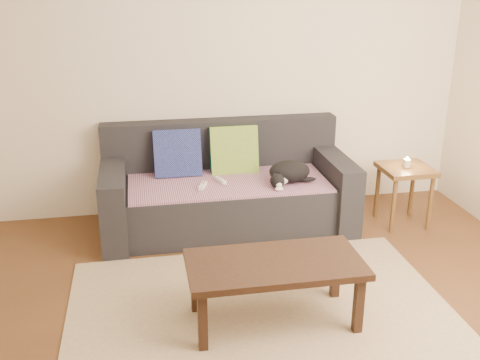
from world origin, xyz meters
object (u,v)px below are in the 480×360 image
object	(u,v)px
cat	(289,172)
coffee_table	(275,269)
sofa	(227,192)
wii_remote_a	(221,180)
wii_remote_b	(203,186)
side_table	(405,177)

from	to	relation	value
cat	coffee_table	world-z (taller)	cat
sofa	wii_remote_a	distance (m)	0.19
sofa	coffee_table	world-z (taller)	sofa
wii_remote_b	side_table	xyz separation A→B (m)	(1.75, -0.05, -0.02)
wii_remote_b	coffee_table	size ratio (longest dim) A/B	0.14
sofa	wii_remote_b	bearing A→B (deg)	-138.99
sofa	cat	world-z (taller)	sofa
cat	wii_remote_b	world-z (taller)	cat
sofa	wii_remote_b	world-z (taller)	sofa
wii_remote_b	wii_remote_a	bearing A→B (deg)	-36.84
coffee_table	wii_remote_b	bearing A→B (deg)	102.32
sofa	wii_remote_b	size ratio (longest dim) A/B	14.00
wii_remote_b	sofa	bearing A→B (deg)	-26.82
wii_remote_a	side_table	distance (m)	1.60
cat	wii_remote_a	bearing A→B (deg)	160.81
cat	coffee_table	bearing A→B (deg)	-116.99
side_table	coffee_table	bearing A→B (deg)	-139.33
cat	side_table	bearing A→B (deg)	-10.79
sofa	wii_remote_a	xyz separation A→B (m)	(-0.07, -0.10, 0.15)
cat	side_table	world-z (taller)	cat
cat	coffee_table	size ratio (longest dim) A/B	0.39
sofa	side_table	size ratio (longest dim) A/B	4.01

